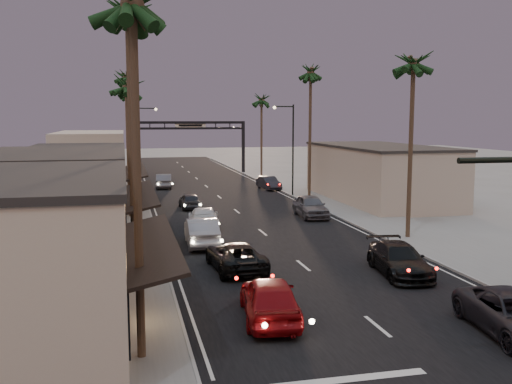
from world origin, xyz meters
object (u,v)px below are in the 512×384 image
oncoming_silver (201,232)px  streetlight_left (142,139)px  palm_rc (262,97)px  curbside_black (399,260)px  arch (191,134)px  streetlight_right (290,142)px  palm_far (127,92)px  palm_ld (125,74)px  palm_lb (127,5)px  palm_ra (414,56)px  palm_rb (311,68)px  oncoming_red (270,298)px  oncoming_pickup (235,256)px  palm_lc (127,81)px

oncoming_silver → streetlight_left: bearing=-83.8°
palm_rc → curbside_black: (-4.53, -47.67, -9.71)m
arch → streetlight_right: bearing=-74.5°
streetlight_right → palm_far: 36.85m
palm_ld → palm_lb: bearing=-90.0°
palm_lb → palm_ra: 17.42m
streetlight_right → palm_rc: 19.75m
streetlight_left → palm_rb: bearing=-42.1°
oncoming_red → oncoming_pickup: (0.11, 7.43, -0.14)m
palm_lb → oncoming_pickup: 13.94m
streetlight_left → palm_rb: (15.52, -14.00, 7.09)m
palm_ra → oncoming_silver: 16.92m
palm_far → palm_ld: bearing=-90.7°
oncoming_pickup → streetlight_right: bearing=-115.0°
streetlight_right → palm_rb: (1.68, -1.00, 7.09)m
palm_ld → palm_rb: bearing=-32.6°
palm_ld → palm_rb: 20.42m
palm_ld → palm_ra: size_ratio=1.08×
arch → palm_ra: bearing=-79.4°
arch → palm_lb: size_ratio=1.00×
streetlight_right → oncoming_silver: size_ratio=1.75×
streetlight_left → palm_lb: size_ratio=0.59×
palm_lb → palm_rc: 45.48m
palm_lc → curbside_black: (12.67, -19.67, -9.71)m
palm_rb → oncoming_silver: (-13.14, -18.95, -11.57)m
palm_ld → oncoming_pickup: bearing=-82.1°
palm_lc → palm_ld: size_ratio=0.86×
oncoming_red → curbside_black: 9.12m
palm_ra → palm_ld: bearing=119.0°
oncoming_silver → curbside_black: (8.62, -8.72, -0.09)m
palm_ra → palm_rb: bearing=90.0°
palm_lc → palm_ld: 19.10m
palm_ld → streetlight_right: bearing=-32.8°
arch → oncoming_silver: bearing=-95.8°
oncoming_red → palm_rc: bearing=-96.1°
streetlight_right → streetlight_left: size_ratio=1.00×
arch → palm_far: size_ratio=1.15×
streetlight_left → palm_lc: size_ratio=0.74×
palm_lc → palm_rb: (17.20, 8.00, 1.95)m
palm_ra → palm_far: bearing=107.4°
streetlight_right → palm_rc: palm_rc is taller
palm_rb → palm_lc: bearing=-155.1°
arch → palm_lb: palm_lb is taller
streetlight_right → oncoming_red: bearing=-107.7°
streetlight_left → palm_far: size_ratio=0.68×
palm_ra → palm_rc: 40.01m
streetlight_left → palm_lb: bearing=-92.7°
palm_lb → palm_lc: size_ratio=1.25×
streetlight_right → palm_rb: bearing=-30.8°
arch → curbside_black: 54.04m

